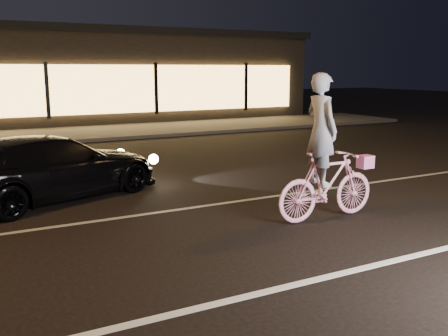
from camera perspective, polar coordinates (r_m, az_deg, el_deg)
ground at (r=7.02m, az=-0.01°, el=-8.94°), size 90.00×90.00×0.00m
lane_stripe_near at (r=5.84m, az=7.08°, el=-13.34°), size 60.00×0.12×0.01m
lane_stripe_far at (r=8.75m, az=-6.15°, el=-4.87°), size 60.00×0.10×0.01m
sidewalk at (r=19.22m, az=-18.45°, el=3.60°), size 30.00×4.00×0.12m
storefront at (r=24.99m, az=-21.09°, el=9.87°), size 25.40×8.42×4.20m
cyclist at (r=8.21m, az=11.52°, el=-0.08°), size 1.88×0.65×2.37m
sedan at (r=9.89m, az=-19.04°, el=0.07°), size 4.56×3.13×1.23m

